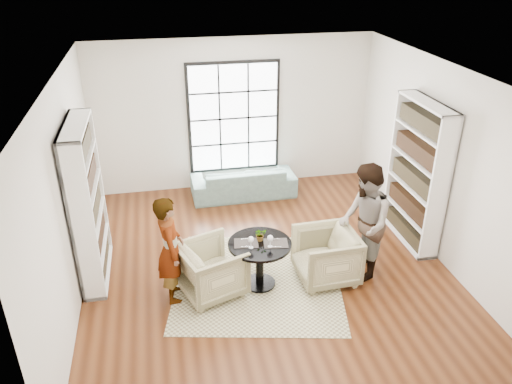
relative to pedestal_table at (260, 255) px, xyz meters
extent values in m
plane|color=#5D3016|center=(0.20, 0.48, -0.53)|extent=(6.00, 6.00, 0.00)
plane|color=silver|center=(0.20, 3.48, 0.97)|extent=(5.50, 0.00, 5.50)
plane|color=silver|center=(-2.55, 0.48, 0.97)|extent=(0.00, 6.00, 6.00)
plane|color=silver|center=(2.95, 0.48, 0.97)|extent=(0.00, 6.00, 6.00)
plane|color=silver|center=(0.20, -2.52, 0.97)|extent=(5.50, 0.00, 5.50)
plane|color=white|center=(0.20, 0.48, 2.47)|extent=(6.00, 6.00, 0.00)
cube|color=black|center=(0.20, 3.46, 0.92)|extent=(1.82, 0.06, 2.22)
cube|color=white|center=(0.20, 3.42, 0.92)|extent=(1.70, 0.02, 2.10)
cube|color=#BFBC8F|center=(-0.01, 0.09, -0.52)|extent=(2.87, 2.87, 0.01)
cylinder|color=black|center=(0.00, 0.00, -0.51)|extent=(0.46, 0.46, 0.04)
cylinder|color=black|center=(0.00, 0.00, -0.17)|extent=(0.12, 0.12, 0.65)
cylinder|color=black|center=(0.00, 0.00, 0.18)|extent=(0.91, 0.91, 0.04)
imported|color=#759D9A|center=(0.28, 2.93, -0.23)|extent=(2.05, 0.83, 0.59)
imported|color=tan|center=(-0.70, -0.02, -0.14)|extent=(1.09, 1.07, 0.78)
imported|color=tan|center=(0.99, -0.04, -0.13)|extent=(0.90, 0.87, 0.79)
imported|color=gray|center=(-1.25, -0.02, 0.27)|extent=(0.40, 0.60, 1.59)
imported|color=gray|center=(1.54, -0.04, 0.37)|extent=(0.84, 0.99, 1.80)
cube|color=black|center=(-0.19, 0.03, 0.20)|extent=(0.37, 0.31, 0.01)
cube|color=black|center=(0.22, -0.06, 0.20)|extent=(0.37, 0.31, 0.01)
cylinder|color=silver|center=(-0.15, -0.10, 0.20)|extent=(0.07, 0.07, 0.01)
cylinder|color=silver|center=(-0.15, -0.10, 0.26)|extent=(0.01, 0.01, 0.10)
sphere|color=maroon|center=(-0.15, -0.10, 0.34)|extent=(0.08, 0.08, 0.08)
ellipsoid|color=white|center=(-0.15, -0.10, 0.34)|extent=(0.08, 0.08, 0.09)
cylinder|color=silver|center=(0.12, -0.13, 0.20)|extent=(0.07, 0.07, 0.01)
cylinder|color=silver|center=(0.12, -0.13, 0.26)|extent=(0.01, 0.01, 0.11)
sphere|color=maroon|center=(0.12, -0.13, 0.34)|extent=(0.08, 0.08, 0.08)
ellipsoid|color=white|center=(0.12, -0.13, 0.34)|extent=(0.09, 0.09, 0.10)
imported|color=gray|center=(0.02, 0.07, 0.29)|extent=(0.20, 0.18, 0.19)
camera|label=1|loc=(-1.24, -5.86, 4.04)|focal=35.00mm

